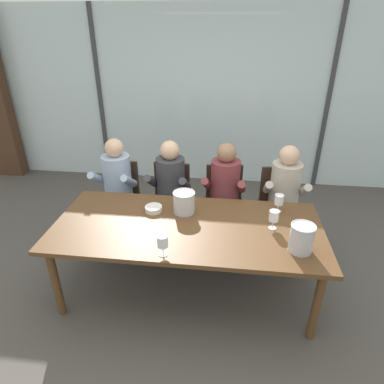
# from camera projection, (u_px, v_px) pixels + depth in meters

# --- Properties ---
(ground) EXTENTS (14.00, 14.00, 0.00)m
(ground) POSITION_uv_depth(u_px,v_px,m) (198.00, 232.00, 4.15)
(ground) COLOR #4C4742
(window_glass_panel) EXTENTS (7.57, 0.03, 2.60)m
(window_glass_panel) POSITION_uv_depth(u_px,v_px,m) (210.00, 100.00, 4.97)
(window_glass_panel) COLOR silver
(window_glass_panel) RESTS_ON ground
(window_mullion_left) EXTENTS (0.06, 0.06, 2.60)m
(window_mullion_left) POSITION_uv_depth(u_px,v_px,m) (100.00, 97.00, 5.14)
(window_mullion_left) COLOR #38383D
(window_mullion_left) RESTS_ON ground
(window_mullion_right) EXTENTS (0.06, 0.06, 2.60)m
(window_mullion_right) POSITION_uv_depth(u_px,v_px,m) (328.00, 103.00, 4.77)
(window_mullion_right) COLOR #38383D
(window_mullion_right) RESTS_ON ground
(hillside_vineyard) EXTENTS (13.57, 2.40, 1.63)m
(hillside_vineyard) POSITION_uv_depth(u_px,v_px,m) (220.00, 89.00, 8.40)
(hillside_vineyard) COLOR #386633
(hillside_vineyard) RESTS_ON ground
(dining_table) EXTENTS (2.37, 1.06, 0.75)m
(dining_table) POSITION_uv_depth(u_px,v_px,m) (187.00, 231.00, 2.96)
(dining_table) COLOR brown
(dining_table) RESTS_ON ground
(chair_near_curtain) EXTENTS (0.48, 0.48, 0.90)m
(chair_near_curtain) POSITION_uv_depth(u_px,v_px,m) (119.00, 192.00, 3.96)
(chair_near_curtain) COLOR #332319
(chair_near_curtain) RESTS_ON ground
(chair_left_of_center) EXTENTS (0.46, 0.46, 0.90)m
(chair_left_of_center) POSITION_uv_depth(u_px,v_px,m) (170.00, 196.00, 3.89)
(chair_left_of_center) COLOR #332319
(chair_left_of_center) RESTS_ON ground
(chair_center) EXTENTS (0.47, 0.47, 0.90)m
(chair_center) POSITION_uv_depth(u_px,v_px,m) (224.00, 198.00, 3.84)
(chair_center) COLOR #332319
(chair_center) RESTS_ON ground
(chair_right_of_center) EXTENTS (0.50, 0.50, 0.90)m
(chair_right_of_center) POSITION_uv_depth(u_px,v_px,m) (279.00, 200.00, 3.78)
(chair_right_of_center) COLOR #332319
(chair_right_of_center) RESTS_ON ground
(person_pale_blue_shirt) EXTENTS (0.48, 0.63, 1.22)m
(person_pale_blue_shirt) POSITION_uv_depth(u_px,v_px,m) (115.00, 185.00, 3.76)
(person_pale_blue_shirt) COLOR #9EB2D1
(person_pale_blue_shirt) RESTS_ON ground
(person_charcoal_jacket) EXTENTS (0.48, 0.62, 1.22)m
(person_charcoal_jacket) POSITION_uv_depth(u_px,v_px,m) (169.00, 187.00, 3.69)
(person_charcoal_jacket) COLOR #38383D
(person_charcoal_jacket) RESTS_ON ground
(person_maroon_top) EXTENTS (0.48, 0.63, 1.22)m
(person_maroon_top) POSITION_uv_depth(u_px,v_px,m) (224.00, 190.00, 3.63)
(person_maroon_top) COLOR brown
(person_maroon_top) RESTS_ON ground
(person_beige_jumper) EXTENTS (0.47, 0.62, 1.22)m
(person_beige_jumper) POSITION_uv_depth(u_px,v_px,m) (285.00, 194.00, 3.56)
(person_beige_jumper) COLOR #B7AD9E
(person_beige_jumper) RESTS_ON ground
(ice_bucket_primary) EXTENTS (0.21, 0.21, 0.21)m
(ice_bucket_primary) POSITION_uv_depth(u_px,v_px,m) (184.00, 202.00, 3.08)
(ice_bucket_primary) COLOR #B7B7BC
(ice_bucket_primary) RESTS_ON dining_table
(ice_bucket_secondary) EXTENTS (0.19, 0.19, 0.23)m
(ice_bucket_secondary) POSITION_uv_depth(u_px,v_px,m) (302.00, 238.00, 2.55)
(ice_bucket_secondary) COLOR #B7B7BC
(ice_bucket_secondary) RESTS_ON dining_table
(tasting_bowl) EXTENTS (0.16, 0.16, 0.05)m
(tasting_bowl) POSITION_uv_depth(u_px,v_px,m) (154.00, 209.00, 3.13)
(tasting_bowl) COLOR silver
(tasting_bowl) RESTS_ON dining_table
(wine_glass_by_left_taster) EXTENTS (0.08, 0.08, 0.17)m
(wine_glass_by_left_taster) POSITION_uv_depth(u_px,v_px,m) (274.00, 217.00, 2.83)
(wine_glass_by_left_taster) COLOR silver
(wine_glass_by_left_taster) RESTS_ON dining_table
(wine_glass_near_bucket) EXTENTS (0.08, 0.08, 0.17)m
(wine_glass_near_bucket) POSITION_uv_depth(u_px,v_px,m) (279.00, 200.00, 3.09)
(wine_glass_near_bucket) COLOR silver
(wine_glass_near_bucket) RESTS_ON dining_table
(wine_glass_center_pour) EXTENTS (0.08, 0.08, 0.17)m
(wine_glass_center_pour) POSITION_uv_depth(u_px,v_px,m) (163.00, 242.00, 2.50)
(wine_glass_center_pour) COLOR silver
(wine_glass_center_pour) RESTS_ON dining_table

